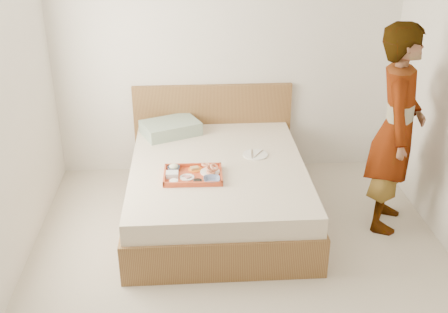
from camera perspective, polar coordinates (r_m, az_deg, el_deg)
ground at (r=4.33m, az=2.05°, el=-12.99°), size 3.50×4.00×0.01m
wall_back at (r=5.55m, az=0.22°, el=11.07°), size 3.50×0.01×2.60m
bed at (r=5.00m, az=-0.65°, el=-3.49°), size 1.65×2.00×0.53m
headboard at (r=5.78m, az=-1.19°, el=3.03°), size 1.65×0.06×0.95m
pillow at (r=5.49m, az=-5.62°, el=3.01°), size 0.65×0.56×0.13m
tray at (r=4.65m, az=-3.28°, el=-1.93°), size 0.50×0.37×0.05m
prawn_plate at (r=4.70m, az=-1.45°, el=-1.62°), size 0.18×0.18×0.01m
navy_bowl_big at (r=4.54m, az=-1.29°, el=-2.46°), size 0.14×0.14×0.03m
sauce_dish at (r=4.53m, az=-2.77°, el=-2.64°), size 0.07×0.07×0.03m
meat_plate at (r=4.62m, az=-3.90°, el=-2.20°), size 0.13×0.13×0.01m
bread_plate at (r=4.75m, az=-3.05°, el=-1.34°), size 0.12×0.12×0.01m
salad_bowl at (r=4.75m, az=-5.29°, el=-1.25°), size 0.11×0.11×0.03m
plastic_tub at (r=4.63m, az=-5.46°, el=-1.90°), size 0.11×0.09×0.05m
cheese_round at (r=4.54m, az=-5.28°, el=-2.64°), size 0.07×0.07×0.03m
dinner_plate at (r=5.04m, az=3.30°, el=0.20°), size 0.30×0.30×0.01m
person at (r=4.83m, az=17.64°, el=2.69°), size 0.66×0.78×1.83m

